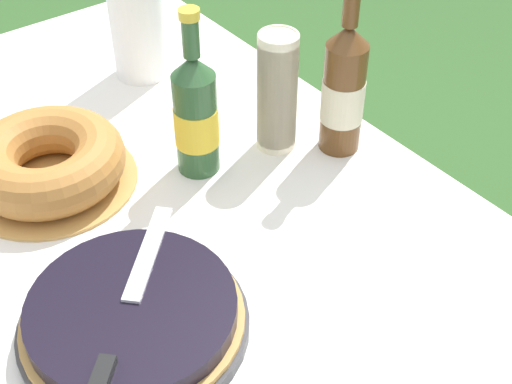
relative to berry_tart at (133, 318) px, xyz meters
The scene contains 9 objects.
garden_table 0.19m from the berry_tart, 162.92° to the left, with size 1.56×1.12×0.70m.
tablecloth 0.17m from the berry_tart, 162.92° to the left, with size 1.57×1.13×0.10m.
berry_tart is the anchor object (origin of this frame).
serving_knife 0.05m from the berry_tart, 45.72° to the right, with size 0.28×0.29×0.01m.
bundt_cake 0.37m from the berry_tart, behind, with size 0.30×0.30×0.09m.
cup_stack 0.49m from the berry_tart, 117.15° to the left, with size 0.07×0.07×0.23m.
cider_bottle_green 0.38m from the berry_tart, 132.20° to the left, with size 0.08×0.08×0.31m.
cider_bottle_amber 0.55m from the berry_tart, 105.73° to the left, with size 0.08×0.08×0.33m.
paper_towel_roll 0.70m from the berry_tart, 148.59° to the left, with size 0.11×0.11×0.25m.
Camera 1 is at (0.76, -0.30, 1.51)m, focal length 50.00 mm.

